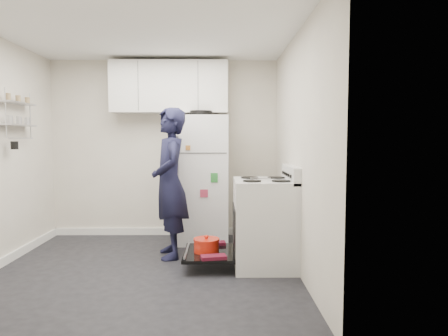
{
  "coord_description": "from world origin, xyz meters",
  "views": [
    {
      "loc": [
        0.79,
        -4.14,
        1.39
      ],
      "look_at": [
        0.84,
        0.53,
        1.05
      ],
      "focal_mm": 32.0,
      "sensor_mm": 36.0,
      "label": 1
    }
  ],
  "objects_px": {
    "refrigerator": "(201,178)",
    "person": "(170,183)",
    "open_oven_door": "(208,249)",
    "electric_range": "(263,224)"
  },
  "relations": [
    {
      "from": "refrigerator",
      "to": "person",
      "type": "bearing_deg",
      "value": -114.5
    },
    {
      "from": "open_oven_door",
      "to": "refrigerator",
      "type": "bearing_deg",
      "value": 96.37
    },
    {
      "from": "electric_range",
      "to": "refrigerator",
      "type": "height_order",
      "value": "refrigerator"
    },
    {
      "from": "open_oven_door",
      "to": "person",
      "type": "height_order",
      "value": "person"
    },
    {
      "from": "person",
      "to": "electric_range",
      "type": "bearing_deg",
      "value": 56.65
    },
    {
      "from": "electric_range",
      "to": "refrigerator",
      "type": "relative_size",
      "value": 0.62
    },
    {
      "from": "open_oven_door",
      "to": "refrigerator",
      "type": "relative_size",
      "value": 0.4
    },
    {
      "from": "refrigerator",
      "to": "open_oven_door",
      "type": "bearing_deg",
      "value": -83.63
    },
    {
      "from": "open_oven_door",
      "to": "person",
      "type": "xyz_separation_m",
      "value": [
        -0.46,
        0.37,
        0.69
      ]
    },
    {
      "from": "open_oven_door",
      "to": "refrigerator",
      "type": "height_order",
      "value": "refrigerator"
    }
  ]
}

